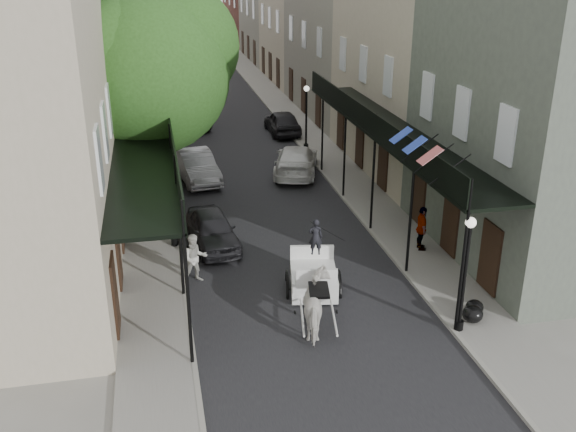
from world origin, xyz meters
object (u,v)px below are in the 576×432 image
horse (319,305)px  tree_far (152,40)px  tree_near (158,65)px  car_right_far (282,122)px  pedestrian_sidewalk_left (161,137)px  car_left_near (213,229)px  car_right_near (296,160)px  car_left_mid (196,166)px  lamppost_left (172,199)px  lamppost_right_far (306,117)px  lamppost_right_near (465,273)px  car_left_far (184,118)px  carriage (313,257)px  pedestrian_walking (195,259)px  pedestrian_sidewalk_right (422,228)px

horse → tree_far: bearing=-70.2°
tree_near → car_right_far: 15.32m
pedestrian_sidewalk_left → car_left_near: pedestrian_sidewalk_left is taller
car_right_near → pedestrian_sidewalk_left: bearing=-19.0°
horse → car_left_mid: (-2.53, 15.00, -0.14)m
lamppost_left → lamppost_right_far: 14.53m
lamppost_right_near → car_right_near: (-1.50, 16.00, -1.30)m
lamppost_right_near → car_left_far: bearing=104.0°
car_left_mid → car_left_far: bearing=81.2°
lamppost_right_near → car_left_far: lamppost_right_near is taller
tree_far → lamppost_left: 18.57m
lamppost_right_far → carriage: bearing=-102.7°
lamppost_right_near → lamppost_left: size_ratio=1.00×
car_left_mid → lamppost_left: bearing=-109.5°
car_right_near → car_left_far: bearing=-48.0°
carriage → car_left_mid: (-3.04, 12.24, -0.41)m
car_left_far → car_right_far: bearing=-47.4°
carriage → car_right_far: 20.59m
tree_far → car_left_near: 19.02m
carriage → pedestrian_walking: bearing=172.8°
pedestrian_sidewalk_right → car_left_near: size_ratio=0.44×
car_left_mid → car_right_far: bearing=44.1°
tree_near → lamppost_right_near: (8.30, -12.18, -4.44)m
horse → car_left_near: size_ratio=0.53×
tree_near → horse: 13.16m
lamppost_left → car_right_far: lamppost_left is taller
lamppost_right_near → pedestrian_walking: size_ratio=2.05×
car_right_near → lamppost_left: bearing=66.5°
tree_far → carriage: (4.68, -22.42, -4.67)m
carriage → car_right_far: (3.09, 20.36, -0.40)m
pedestrian_sidewalk_right → car_right_far: pedestrian_sidewalk_right is taller
tree_near → car_left_far: tree_near is taller
pedestrian_sidewalk_left → tree_near: bearing=68.5°
horse → car_right_near: size_ratio=0.41×
lamppost_right_near → car_right_near: bearing=95.4°
car_right_far → car_left_far: bearing=-24.6°
tree_far → car_left_far: 5.44m
horse → pedestrian_sidewalk_left: (-4.13, 19.84, 0.21)m
pedestrian_sidewalk_right → car_right_far: 18.56m
tree_near → car_left_far: bearing=83.8°
car_left_mid → car_right_near: size_ratio=0.90×
lamppost_left → pedestrian_sidewalk_left: (-0.10, 12.84, -0.94)m
car_right_far → car_left_mid: bearing=52.4°
horse → pedestrian_sidewalk_left: bearing=-67.9°
lamppost_left → pedestrian_sidewalk_left: lamppost_left is taller
lamppost_right_far → car_right_near: lamppost_right_far is taller
pedestrian_walking → lamppost_left: bearing=90.5°
tree_near → horse: tree_near is taller
car_left_mid → carriage: bearing=-84.9°
lamppost_right_near → car_left_mid: bearing=112.7°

